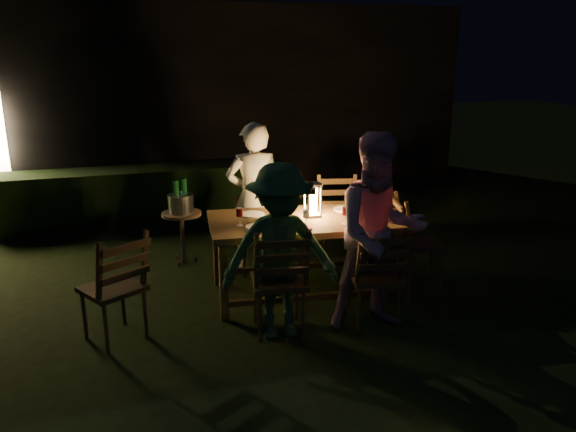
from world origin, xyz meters
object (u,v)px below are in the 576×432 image
object	(u,v)px
person_opp_right	(379,234)
bottle_bucket_a	(177,201)
chair_near_left	(279,299)
person_opp_left	(280,253)
chair_far_right	(339,238)
person_house_side	(254,198)
bottle_table	(285,206)
dining_table	(309,226)
chair_far_left	(255,248)
bottle_bucket_b	(185,198)
side_table	(182,218)
lantern	(313,202)
ice_bucket	(181,203)
chair_near_right	(374,293)
chair_end	(418,258)

from	to	relation	value
person_opp_right	bottle_bucket_a	size ratio (longest dim) A/B	5.66
chair_near_left	person_opp_left	world-z (taller)	person_opp_left
chair_near_left	chair_far_right	bearing A→B (deg)	59.62
person_house_side	bottle_table	distance (m)	0.85
dining_table	chair_far_left	distance (m)	1.01
bottle_table	bottle_bucket_b	distance (m)	1.58
chair_near_left	chair_far_left	distance (m)	1.54
dining_table	bottle_table	bearing A→B (deg)	-180.00
side_table	lantern	bearing A→B (deg)	-46.55
person_opp_right	side_table	distance (m)	2.67
bottle_table	lantern	bearing A→B (deg)	3.58
chair_near_left	chair_far_left	xyz separation A→B (m)	(0.16, 1.53, -0.05)
person_opp_left	ice_bucket	distance (m)	2.17
chair_near_left	chair_near_right	world-z (taller)	chair_near_left
side_table	ice_bucket	world-z (taller)	ice_bucket
lantern	bottle_bucket_a	world-z (taller)	lantern
person_house_side	person_opp_right	bearing A→B (deg)	118.76
bottle_bucket_a	chair_far_left	bearing A→B (deg)	-29.10
chair_far_left	chair_end	distance (m)	1.85
chair_far_left	person_house_side	distance (m)	0.59
chair_far_left	person_house_side	xyz separation A→B (m)	(0.01, 0.05, 0.58)
lantern	ice_bucket	xyz separation A→B (m)	(-1.20, 1.26, -0.25)
lantern	ice_bucket	distance (m)	1.76
person_house_side	lantern	xyz separation A→B (m)	(0.42, -0.82, 0.13)
dining_table	chair_end	xyz separation A→B (m)	(1.22, -0.12, -0.44)
dining_table	person_opp_right	distance (m)	0.95
side_table	bottle_bucket_b	bearing A→B (deg)	38.66
person_opp_right	person_opp_left	bearing A→B (deg)	180.00
chair_end	side_table	bearing A→B (deg)	-108.17
chair_near_right	bottle_table	world-z (taller)	bottle_table
ice_bucket	bottle_bucket_b	size ratio (longest dim) A/B	0.94
chair_near_left	side_table	bearing A→B (deg)	115.38
chair_end	ice_bucket	size ratio (longest dim) A/B	3.47
dining_table	chair_near_right	distance (m)	1.00
person_house_side	ice_bucket	world-z (taller)	person_house_side
chair_far_right	lantern	xyz separation A→B (m)	(-0.57, -0.67, 0.67)
dining_table	person_house_side	distance (m)	0.94
chair_near_left	chair_end	bearing A→B (deg)	27.40
lantern	bottle_bucket_b	bearing A→B (deg)	131.35
bottle_bucket_a	chair_far_right	bearing A→B (deg)	-17.02
person_opp_left	ice_bucket	size ratio (longest dim) A/B	5.26
chair_near_left	person_opp_left	distance (m)	0.47
chair_end	side_table	world-z (taller)	chair_end
person_opp_left	lantern	xyz separation A→B (m)	(0.59, 0.81, 0.20)
lantern	chair_far_right	bearing A→B (deg)	49.27
person_house_side	person_opp_left	world-z (taller)	person_house_side
chair_far_right	side_table	bearing A→B (deg)	-5.60
person_house_side	chair_far_right	bearing A→B (deg)	177.28
person_opp_right	chair_end	bearing A→B (deg)	46.58
side_table	ice_bucket	size ratio (longest dim) A/B	2.11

